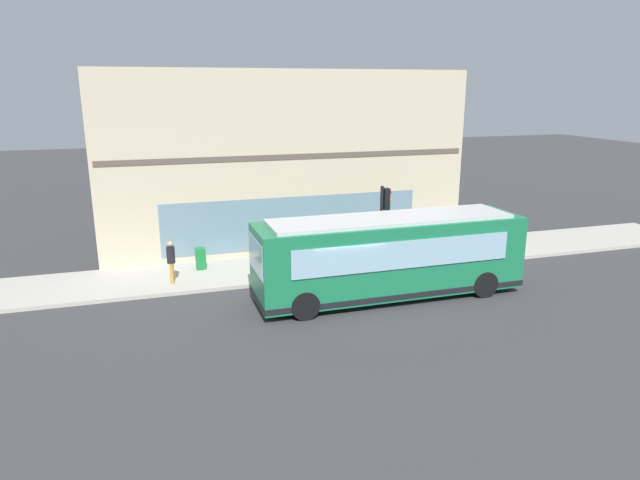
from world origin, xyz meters
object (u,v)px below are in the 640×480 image
city_bus_nearside (389,257)px  pedestrian_near_building_entrance (377,237)px  pedestrian_near_hydrant (256,239)px  pedestrian_by_light_pole (171,259)px  traffic_light_near_corner (384,211)px  fire_hydrant (392,247)px  newspaper_vending_box (201,258)px

city_bus_nearside → pedestrian_near_building_entrance: size_ratio=5.52×
pedestrian_near_hydrant → pedestrian_by_light_pole: (-1.75, 3.70, -0.08)m
traffic_light_near_corner → pedestrian_by_light_pole: 8.86m
city_bus_nearside → fire_hydrant: bearing=-26.3°
pedestrian_near_hydrant → pedestrian_by_light_pole: pedestrian_near_hydrant is taller
fire_hydrant → pedestrian_near_building_entrance: pedestrian_near_building_entrance is taller
fire_hydrant → pedestrian_by_light_pole: bearing=95.7°
city_bus_nearside → newspaper_vending_box: size_ratio=11.17×
newspaper_vending_box → pedestrian_near_hydrant: bearing=-83.9°
traffic_light_near_corner → city_bus_nearside: bearing=160.2°
pedestrian_near_hydrant → city_bus_nearside: bearing=-142.9°
pedestrian_near_building_entrance → newspaper_vending_box: 7.71m
pedestrian_near_hydrant → pedestrian_near_building_entrance: (-1.31, -5.19, -0.01)m
fire_hydrant → pedestrian_near_building_entrance: size_ratio=0.41×
pedestrian_by_light_pole → pedestrian_near_building_entrance: bearing=-87.2°
traffic_light_near_corner → pedestrian_by_light_pole: size_ratio=2.07×
traffic_light_near_corner → newspaper_vending_box: bearing=73.7°
pedestrian_by_light_pole → newspaper_vending_box: size_ratio=1.90×
pedestrian_near_hydrant → pedestrian_near_building_entrance: size_ratio=1.01×
traffic_light_near_corner → pedestrian_near_hydrant: traffic_light_near_corner is taller
pedestrian_near_building_entrance → newspaper_vending_box: pedestrian_near_building_entrance is taller
fire_hydrant → pedestrian_by_light_pole: pedestrian_by_light_pole is taller
city_bus_nearside → fire_hydrant: city_bus_nearside is taller
city_bus_nearside → traffic_light_near_corner: size_ratio=2.84×
fire_hydrant → pedestrian_near_hydrant: bearing=83.1°
traffic_light_near_corner → newspaper_vending_box: (2.17, 7.44, -2.02)m
city_bus_nearside → traffic_light_near_corner: (2.84, -1.02, 1.07)m
traffic_light_near_corner → pedestrian_by_light_pole: bearing=85.5°
pedestrian_near_hydrant → newspaper_vending_box: pedestrian_near_hydrant is taller
fire_hydrant → pedestrian_near_building_entrance: 1.36m
city_bus_nearside → pedestrian_by_light_pole: city_bus_nearside is taller
fire_hydrant → newspaper_vending_box: bearing=86.7°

